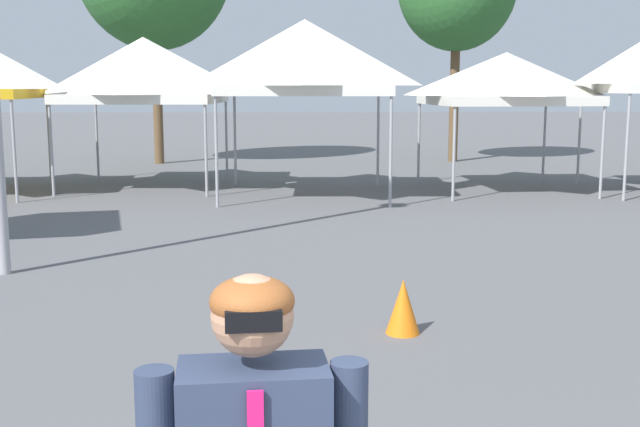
{
  "coord_description": "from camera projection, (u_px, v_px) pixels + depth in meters",
  "views": [
    {
      "loc": [
        -0.63,
        -0.89,
        2.29
      ],
      "look_at": [
        -0.36,
        5.21,
        1.3
      ],
      "focal_mm": 44.3,
      "sensor_mm": 36.0,
      "label": 1
    }
  ],
  "objects": [
    {
      "name": "canopy_tent_right_of_center",
      "position": [
        506.0,
        79.0,
        17.19
      ],
      "size": [
        3.44,
        3.44,
        3.02
      ],
      "color": "#9E9EA3",
      "rests_on": "ground"
    },
    {
      "name": "traffic_cone_near_barrier",
      "position": [
        403.0,
        306.0,
        7.34
      ],
      "size": [
        0.32,
        0.32,
        0.52
      ],
      "primitive_type": "cone",
      "color": "orange",
      "rests_on": "ground"
    },
    {
      "name": "canopy_tent_behind_center",
      "position": [
        305.0,
        57.0,
        16.26
      ],
      "size": [
        3.62,
        3.62,
        3.65
      ],
      "color": "#9E9EA3",
      "rests_on": "ground"
    },
    {
      "name": "canopy_tent_left_of_center",
      "position": [
        144.0,
        70.0,
        17.72
      ],
      "size": [
        3.58,
        3.58,
        3.38
      ],
      "color": "#9E9EA3",
      "rests_on": "ground"
    }
  ]
}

